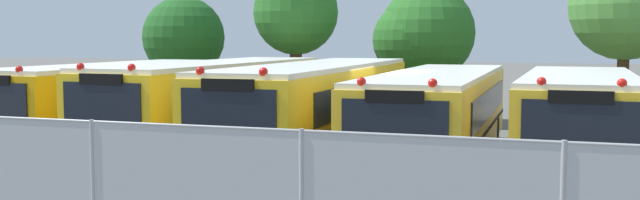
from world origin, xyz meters
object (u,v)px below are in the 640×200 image
Objects in this scene: school_bus_3 at (439,113)px; school_bus_0 at (113,100)px; tree_2 at (422,35)px; tree_3 at (631,7)px; school_bus_2 at (318,106)px; tree_1 at (296,12)px; school_bus_1 at (216,102)px; school_bus_4 at (579,118)px; tree_0 at (181,37)px.

school_bus_0 is at bearing -0.92° from school_bus_3.
tree_3 reaches higher than tree_2.
tree_1 is (-3.68, 8.05, 2.87)m from school_bus_2.
school_bus_3 is 1.88× the size of tree_1.
tree_2 reaches higher than school_bus_1.
school_bus_4 is 17.70m from tree_0.
school_bus_2 is 3.25m from school_bus_3.
tree_2 reaches higher than school_bus_4.
school_bus_3 is (6.49, -0.07, -0.10)m from school_bus_1.
tree_0 is (-8.90, 8.21, 1.90)m from school_bus_2.
school_bus_3 is at bearing -33.19° from tree_0.
school_bus_2 is 2.19× the size of tree_2.
school_bus_4 is (6.68, 0.04, -0.08)m from school_bus_2.
school_bus_2 is (6.73, -0.29, 0.05)m from school_bus_0.
school_bus_1 is at bearing -6.97° from school_bus_2.
tree_0 is at bearing -53.06° from school_bus_1.
school_bus_4 is at bearing -101.87° from tree_3.
tree_2 is 7.50m from tree_3.
tree_1 is at bearing -1.74° from tree_0.
school_bus_1 is 3.27m from school_bus_2.
tree_2 is (4.29, 8.95, 1.95)m from school_bus_1.
school_bus_0 is at bearing -111.45° from tree_1.
tree_3 reaches higher than school_bus_1.
tree_2 is at bearing -97.39° from school_bus_2.
school_bus_1 is 10.12m from tree_2.
tree_2 is at bearing 14.76° from tree_1.
school_bus_1 is 6.50m from school_bus_3.
tree_0 is (-2.17, 7.92, 1.95)m from school_bus_0.
school_bus_3 is 10.83m from tree_1.
school_bus_1 is 1.74× the size of tree_3.
school_bus_1 reaches higher than school_bus_4.
school_bus_2 is at bearing 175.36° from school_bus_1.
tree_1 is (-10.36, 8.01, 2.96)m from school_bus_4.
school_bus_1 is 0.93× the size of school_bus_2.
school_bus_0 is 9.97m from school_bus_3.
school_bus_3 is 2.09× the size of tree_2.
tree_1 is at bearing -179.73° from tree_3.
school_bus_1 is at bearing -0.98° from school_bus_4.
school_bus_0 is 1.98× the size of tree_0.
tree_2 is (7.76, 9.00, 2.00)m from school_bus_0.
tree_3 is (17.28, -0.10, 1.01)m from tree_0.
tree_3 reaches higher than school_bus_0.
tree_3 reaches higher than school_bus_3.
tree_0 is 9.99m from tree_2.
tree_2 is 0.86× the size of tree_3.
tree_2 is at bearing 6.22° from tree_0.
school_bus_1 reaches higher than school_bus_2.
school_bus_2 is 9.30m from tree_1.
school_bus_4 is at bearing 179.32° from school_bus_2.
tree_2 is (-5.65, 9.25, 2.04)m from school_bus_4.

